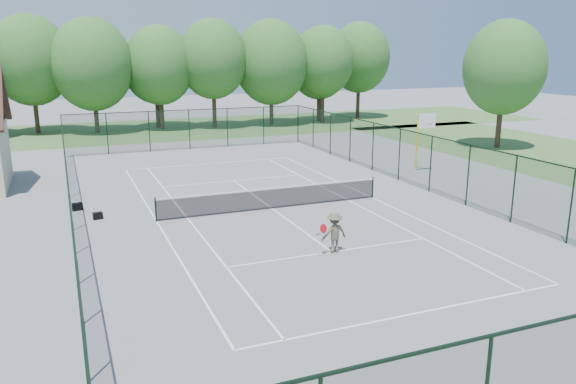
% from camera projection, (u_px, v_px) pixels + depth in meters
% --- Properties ---
extents(ground, '(140.00, 140.00, 0.00)m').
position_uv_depth(ground, '(272.00, 209.00, 26.89)').
color(ground, gray).
rests_on(ground, ground).
extents(grass_far, '(80.00, 16.00, 0.01)m').
position_uv_depth(grass_far, '(163.00, 129.00, 53.83)').
color(grass_far, '#497235').
rests_on(grass_far, ground).
extents(grass_side, '(14.00, 40.00, 0.01)m').
position_uv_depth(grass_side, '(573.00, 159.00, 39.23)').
color(grass_side, '#497235').
rests_on(grass_side, ground).
extents(court_lines, '(11.05, 23.85, 0.01)m').
position_uv_depth(court_lines, '(272.00, 209.00, 26.89)').
color(court_lines, white).
rests_on(court_lines, ground).
extents(tennis_net, '(11.08, 0.08, 1.10)m').
position_uv_depth(tennis_net, '(272.00, 197.00, 26.75)').
color(tennis_net, black).
rests_on(tennis_net, ground).
extents(fence_enclosure, '(18.05, 36.05, 3.02)m').
position_uv_depth(fence_enclosure, '(272.00, 177.00, 26.51)').
color(fence_enclosure, '#1A3621').
rests_on(fence_enclosure, ground).
extents(tree_line_far, '(39.40, 6.40, 9.70)m').
position_uv_depth(tree_line_far, '(159.00, 65.00, 52.36)').
color(tree_line_far, '#422D1F').
rests_on(tree_line_far, ground).
extents(basketball_goal, '(1.20, 1.43, 3.65)m').
position_uv_depth(basketball_goal, '(423.00, 130.00, 34.71)').
color(basketball_goal, yellow).
rests_on(basketball_goal, ground).
extents(tree_side, '(6.10, 6.10, 9.66)m').
position_uv_depth(tree_side, '(504.00, 68.00, 42.24)').
color(tree_side, '#422D1F').
rests_on(tree_side, ground).
extents(sports_bag_a, '(0.50, 0.37, 0.36)m').
position_uv_depth(sports_bag_a, '(77.00, 207.00, 26.59)').
color(sports_bag_a, black).
rests_on(sports_bag_a, ground).
extents(sports_bag_b, '(0.45, 0.32, 0.32)m').
position_uv_depth(sports_bag_b, '(98.00, 216.00, 25.20)').
color(sports_bag_b, black).
rests_on(sports_bag_b, ground).
extents(tennis_player, '(2.10, 0.80, 1.55)m').
position_uv_depth(tennis_player, '(334.00, 233.00, 20.93)').
color(tennis_player, '#55583D').
rests_on(tennis_player, ground).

